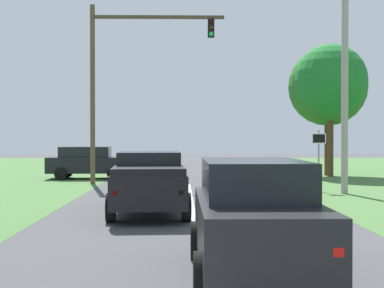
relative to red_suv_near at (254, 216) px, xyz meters
name	(u,v)px	position (x,y,z in m)	size (l,w,h in m)	color
ground_plane	(193,216)	(-0.87, 7.03, -1.01)	(120.00, 120.00, 0.00)	#424244
red_suv_near	(254,216)	(0.00, 0.00, 0.00)	(2.11, 4.47, 1.94)	black
pickup_truck_lead	(149,182)	(-2.20, 7.52, -0.03)	(2.52, 5.56, 1.89)	black
traffic_light	(123,69)	(-4.10, 18.33, 4.71)	(6.66, 0.40, 8.89)	brown
keep_moving_sign	(319,152)	(4.63, 14.21, 0.66)	(0.60, 0.09, 2.62)	gray
oak_tree_right	(331,81)	(7.54, 23.10, 4.61)	(4.27, 4.27, 7.79)	#4C351E
crossing_suv_far	(88,162)	(-6.41, 21.69, -0.08)	(4.61, 2.25, 1.79)	black
utility_pole_right	(345,86)	(5.48, 13.34, 3.43)	(0.28, 0.28, 8.88)	#9E998E
extra_tree_1	(328,87)	(7.63, 24.04, 4.35)	(4.74, 4.74, 7.75)	#4C351E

